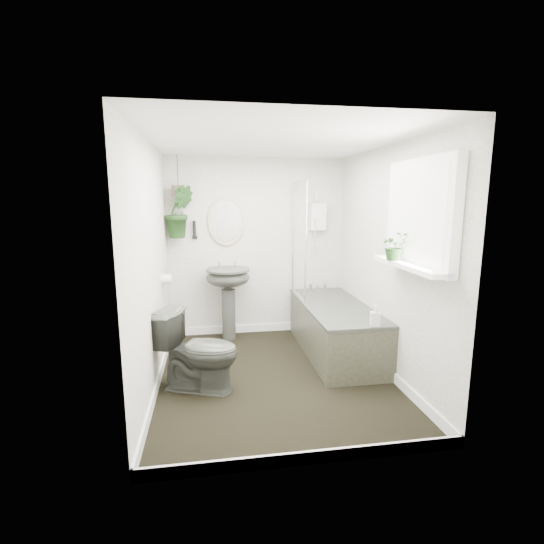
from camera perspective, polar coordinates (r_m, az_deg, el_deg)
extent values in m
cube|color=black|center=(4.16, 0.34, -14.90)|extent=(2.30, 2.80, 0.02)
cube|color=white|center=(3.80, 0.38, 18.61)|extent=(2.30, 2.80, 0.02)
cube|color=white|center=(5.19, -2.19, 3.57)|extent=(2.30, 0.02, 2.30)
cube|color=white|center=(2.46, 5.75, -4.19)|extent=(2.30, 0.02, 2.30)
cube|color=white|center=(3.80, -17.17, 0.58)|extent=(0.02, 2.80, 2.30)
cube|color=white|center=(4.16, 16.33, 1.44)|extent=(0.02, 2.80, 2.30)
cube|color=white|center=(4.13, 0.34, -14.14)|extent=(2.30, 2.80, 0.10)
cube|color=white|center=(5.25, 6.66, 7.96)|extent=(0.20, 0.10, 0.35)
ellipsoid|color=#C9B090|center=(5.09, -6.66, 7.32)|extent=(0.46, 0.03, 0.62)
cylinder|color=black|center=(5.09, -11.16, 6.06)|extent=(0.04, 0.04, 0.22)
cylinder|color=white|center=(4.52, -15.04, -1.02)|extent=(0.11, 0.11, 0.11)
cube|color=white|center=(3.46, 20.66, 7.80)|extent=(0.08, 1.00, 0.90)
cube|color=white|center=(3.47, 19.22, 0.90)|extent=(0.18, 1.00, 0.04)
cube|color=white|center=(3.44, 20.01, 7.82)|extent=(0.01, 0.86, 0.76)
imported|color=#353832|center=(3.81, -10.58, -11.10)|extent=(0.85, 0.67, 0.76)
imported|color=black|center=(3.58, 17.29, 3.62)|extent=(0.23, 0.21, 0.25)
imported|color=black|center=(4.97, -13.29, 8.47)|extent=(0.39, 0.34, 0.63)
imported|color=black|center=(3.91, 14.73, -6.14)|extent=(0.11, 0.11, 0.20)
cylinder|color=brown|center=(4.97, -13.42, 11.43)|extent=(0.16, 0.16, 0.12)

